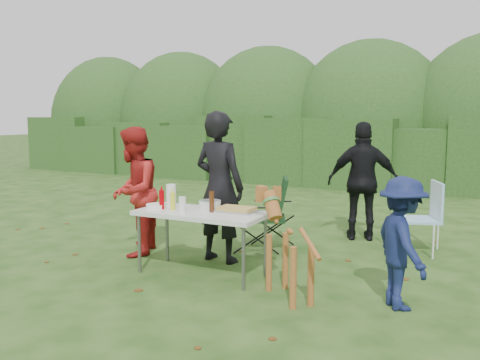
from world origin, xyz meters
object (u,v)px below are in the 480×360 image
at_px(lawn_chair, 417,216).
at_px(mustard_bottle, 173,202).
at_px(dog, 289,248).
at_px(person_cook, 219,187).
at_px(child, 402,243).
at_px(beer_bottle, 212,202).
at_px(folding_table, 201,216).
at_px(paper_towel_roll, 171,195).
at_px(camping_chair, 265,214).
at_px(person_red_jacket, 134,191).
at_px(person_black_puffy, 363,181).
at_px(ketchup_bottle, 162,200).

bearing_deg(lawn_chair, mustard_bottle, 20.76).
bearing_deg(dog, person_cook, 7.90).
distance_m(dog, lawn_chair, 2.59).
height_order(person_cook, lawn_chair, person_cook).
height_order(person_cook, child, person_cook).
bearing_deg(beer_bottle, person_cook, 111.02).
relative_size(folding_table, person_cook, 0.79).
bearing_deg(folding_table, lawn_chair, 46.11).
height_order(lawn_chair, paper_towel_roll, paper_towel_roll).
height_order(camping_chair, lawn_chair, camping_chair).
relative_size(person_cook, lawn_chair, 1.95).
bearing_deg(beer_bottle, child, -1.16).
bearing_deg(camping_chair, lawn_chair, -180.00).
distance_m(person_red_jacket, child, 3.49).
relative_size(lawn_chair, beer_bottle, 4.04).
distance_m(person_cook, dog, 1.59).
xyz_separation_m(person_black_puffy, dog, (-0.06, -2.79, -0.35)).
xyz_separation_m(person_red_jacket, child, (3.47, -0.37, -0.21)).
bearing_deg(lawn_chair, folding_table, 23.93).
bearing_deg(person_cook, person_red_jacket, 18.42).
xyz_separation_m(folding_table, person_red_jacket, (-1.24, 0.34, 0.16)).
distance_m(person_red_jacket, dog, 2.52).
xyz_separation_m(folding_table, ketchup_bottle, (-0.48, -0.09, 0.16)).
height_order(person_black_puffy, dog, person_black_puffy).
distance_m(person_black_puffy, child, 2.74).
xyz_separation_m(person_red_jacket, paper_towel_roll, (0.71, -0.18, 0.03)).
bearing_deg(folding_table, child, -0.77).
height_order(lawn_chair, ketchup_bottle, lawn_chair).
xyz_separation_m(folding_table, person_cook, (-0.09, 0.58, 0.26)).
distance_m(camping_chair, mustard_bottle, 1.54).
distance_m(folding_table, child, 2.23).
relative_size(folding_table, person_red_jacket, 0.89).
bearing_deg(person_red_jacket, child, 59.85).
bearing_deg(folding_table, person_black_puffy, 63.69).
distance_m(person_cook, person_red_jacket, 1.18).
bearing_deg(child, folding_table, 55.28).
relative_size(person_black_puffy, mustard_bottle, 8.73).
bearing_deg(dog, beer_bottle, 26.43).
height_order(dog, paper_towel_roll, dog).
distance_m(ketchup_bottle, beer_bottle, 0.62).
height_order(folding_table, child, child).
xyz_separation_m(camping_chair, ketchup_bottle, (-0.69, -1.41, 0.35)).
xyz_separation_m(person_cook, mustard_bottle, (-0.25, -0.66, -0.10)).
bearing_deg(lawn_chair, ketchup_bottle, 19.14).
height_order(child, mustard_bottle, child).
bearing_deg(mustard_bottle, person_red_jacket, 154.93).
height_order(person_cook, paper_towel_roll, person_cook).
bearing_deg(paper_towel_roll, person_black_puffy, 53.07).
height_order(beer_bottle, paper_towel_roll, paper_towel_roll).
relative_size(person_black_puffy, beer_bottle, 7.28).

